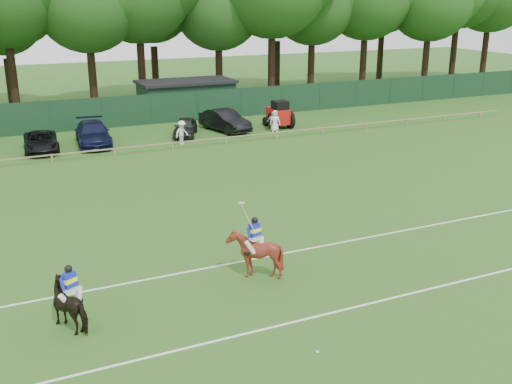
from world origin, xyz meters
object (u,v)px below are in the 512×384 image
horse_dark (72,304)px  spectator_right (275,121)px  horse_chestnut (255,254)px  spectator_left (182,133)px  hatch_grey (185,127)px  utility_shed (186,97)px  sedan_navy (93,133)px  suv_black (41,142)px  spectator_mid (272,121)px  polo_ball (317,352)px  tractor (279,115)px  estate_black (225,121)px

horse_dark → spectator_right: spectator_right is taller
horse_chestnut → spectator_left: bearing=-116.4°
hatch_grey → utility_shed: 8.76m
sedan_navy → spectator_right: 13.77m
suv_black → spectator_mid: size_ratio=3.22×
sedan_navy → polo_ball: bearing=-82.6°
suv_black → utility_shed: 15.96m
polo_ball → tractor: tractor is taller
horse_chestnut → spectator_right: bearing=-133.7°
polo_ball → spectator_left: bearing=80.5°
tractor → horse_chestnut: bearing=-116.4°
horse_chestnut → spectator_mid: (11.99, 22.99, -0.20)m
sedan_navy → spectator_right: spectator_right is taller
sedan_navy → tractor: (14.62, -0.33, 0.24)m
spectator_mid → tractor: (0.95, 0.79, 0.30)m
horse_chestnut → suv_black: size_ratio=0.39×
horse_dark → suv_black: horse_dark is taller
spectator_mid → sedan_navy: bearing=-178.1°
hatch_grey → utility_shed: utility_shed is taller
spectator_mid → tractor: bearing=46.0°
utility_shed → tractor: bearing=-60.4°
tractor → hatch_grey: bearing=179.2°
sedan_navy → spectator_mid: 13.71m
spectator_mid → utility_shed: 10.26m
spectator_left → tractor: bearing=-9.6°
spectator_mid → polo_ball: spectator_mid is taller
spectator_left → spectator_right: spectator_left is taller
hatch_grey → spectator_left: (-1.12, -2.65, 0.19)m
spectator_left → polo_ball: spectator_left is taller
sedan_navy → spectator_mid: sedan_navy is taller
polo_ball → spectator_right: bearing=66.0°
hatch_grey → polo_ball: 30.16m
suv_black → estate_black: 13.82m
horse_chestnut → spectator_mid: 25.93m
estate_black → spectator_right: 3.93m
horse_chestnut → hatch_grey: (5.21, 24.18, -0.27)m
tractor → sedan_navy: bearing=-179.2°
suv_black → estate_black: bearing=6.9°
horse_chestnut → sedan_navy: bearing=-101.7°
spectator_right → horse_dark: bearing=-109.4°
spectator_left → tractor: size_ratio=0.64×
horse_dark → sedan_navy: sedan_navy is taller
horse_dark → hatch_grey: (11.96, 25.05, -0.11)m
spectator_mid → utility_shed: bearing=119.3°
horse_chestnut → utility_shed: (8.03, 32.42, 0.60)m
horse_chestnut → polo_ball: 5.53m
horse_dark → suv_black: size_ratio=0.39×
polo_ball → horse_dark: bearing=144.1°
horse_chestnut → spectator_right: horse_chestnut is taller
estate_black → spectator_right: bearing=-41.4°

